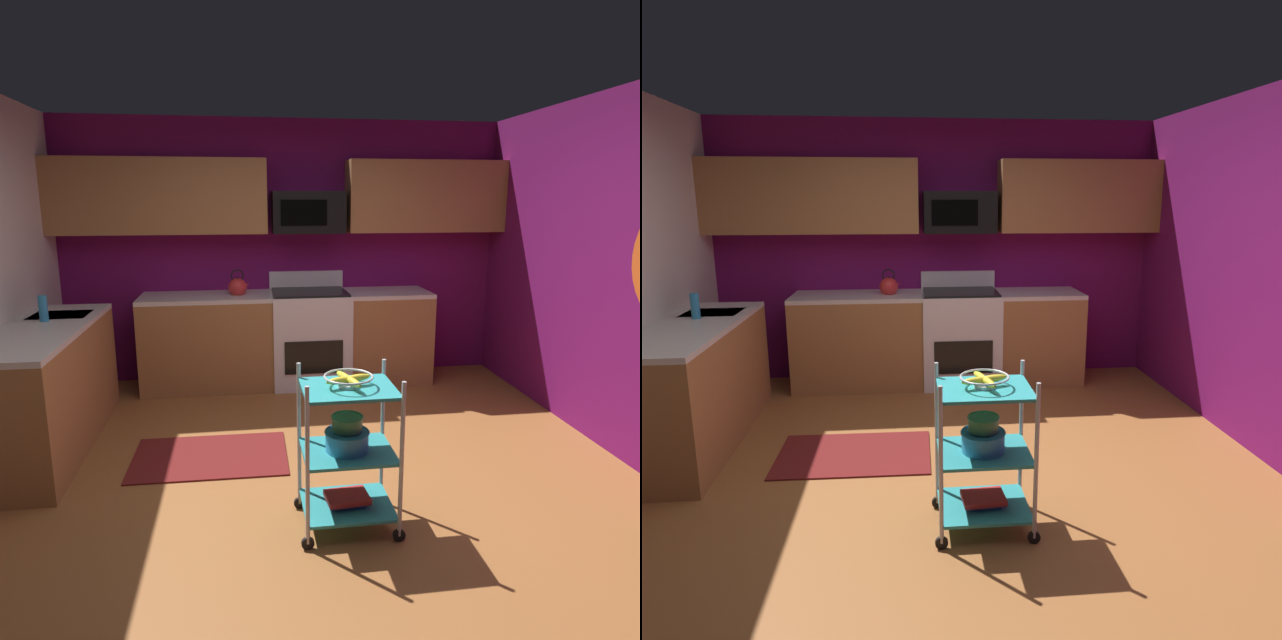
% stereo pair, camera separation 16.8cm
% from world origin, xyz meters
% --- Properties ---
extents(floor, '(4.40, 4.80, 0.04)m').
position_xyz_m(floor, '(0.00, 0.00, -0.02)').
color(floor, '#995B2D').
rests_on(floor, ground).
extents(wall_back, '(4.52, 0.06, 2.60)m').
position_xyz_m(wall_back, '(0.00, 2.43, 1.30)').
color(wall_back, '#6B1156').
rests_on(wall_back, ground).
extents(counter_run, '(3.62, 2.41, 0.92)m').
position_xyz_m(counter_run, '(-0.75, 1.63, 0.46)').
color(counter_run, '#9E6B3D').
rests_on(counter_run, ground).
extents(oven_range, '(0.76, 0.65, 1.10)m').
position_xyz_m(oven_range, '(0.21, 2.10, 0.48)').
color(oven_range, white).
rests_on(oven_range, ground).
extents(upper_cabinets, '(4.40, 0.33, 0.70)m').
position_xyz_m(upper_cabinets, '(-0.05, 2.23, 1.85)').
color(upper_cabinets, '#9E6B3D').
extents(microwave, '(0.70, 0.39, 0.40)m').
position_xyz_m(microwave, '(0.21, 2.21, 1.70)').
color(microwave, black).
extents(rolling_cart, '(0.57, 0.43, 0.91)m').
position_xyz_m(rolling_cart, '(0.11, -0.44, 0.45)').
color(rolling_cart, silver).
rests_on(rolling_cart, ground).
extents(fruit_bowl, '(0.27, 0.27, 0.07)m').
position_xyz_m(fruit_bowl, '(0.11, -0.44, 0.88)').
color(fruit_bowl, silver).
rests_on(fruit_bowl, rolling_cart).
extents(mixing_bowl_large, '(0.25, 0.25, 0.11)m').
position_xyz_m(mixing_bowl_large, '(0.10, -0.44, 0.52)').
color(mixing_bowl_large, '#338CBF').
rests_on(mixing_bowl_large, rolling_cart).
extents(mixing_bowl_small, '(0.18, 0.18, 0.08)m').
position_xyz_m(mixing_bowl_small, '(0.11, -0.42, 0.62)').
color(mixing_bowl_small, '#387F4C').
rests_on(mixing_bowl_small, rolling_cart).
extents(book_stack, '(0.25, 0.20, 0.06)m').
position_xyz_m(book_stack, '(0.11, -0.44, 0.16)').
color(book_stack, '#1E4C8C').
rests_on(book_stack, rolling_cart).
extents(kettle, '(0.21, 0.18, 0.26)m').
position_xyz_m(kettle, '(-0.49, 2.10, 1.00)').
color(kettle, red).
rests_on(kettle, counter_run).
extents(dish_soap_bottle, '(0.06, 0.06, 0.20)m').
position_xyz_m(dish_soap_bottle, '(-1.94, 1.11, 1.02)').
color(dish_soap_bottle, '#2D8CBF').
rests_on(dish_soap_bottle, counter_run).
extents(floor_rug, '(1.11, 0.72, 0.01)m').
position_xyz_m(floor_rug, '(-0.71, 0.53, 0.01)').
color(floor_rug, maroon).
rests_on(floor_rug, ground).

